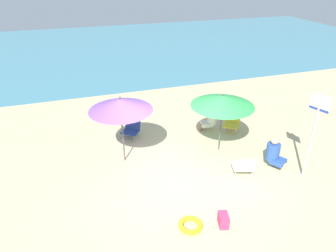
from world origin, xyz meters
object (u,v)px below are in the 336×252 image
Objects in this scene: beach_chair_c at (232,122)px; warning_sign at (315,125)px; umbrella_purple at (121,105)px; beach_chair_a at (132,127)px; beach_chair_b at (244,166)px; umbrella_green at (223,101)px; person_a at (211,118)px; swim_ring at (191,225)px; person_b at (274,153)px; beach_bag at (223,220)px.

warning_sign is at bearing 48.47° from beach_chair_c.
warning_sign is (4.25, -2.12, -0.22)m from umbrella_purple.
beach_chair_a is at bearing 118.89° from warning_sign.
beach_chair_b is (2.26, -2.97, 0.03)m from beach_chair_a.
beach_chair_a is 1.03× the size of beach_chair_c.
person_a is (0.27, 1.19, -1.14)m from umbrella_green.
swim_ring is (-2.84, -3.53, -0.24)m from beach_chair_c.
person_b is at bearing 87.96° from beach_chair_a.
umbrella_green is at bearing 17.15° from beach_chair_b.
beach_bag is at bearing -12.73° from swim_ring.
beach_chair_b is at bearing -111.46° from person_b.
beach_chair_a is 3.73m from beach_chair_b.
warning_sign is (0.51, -0.60, 1.04)m from person_b.
umbrella_purple is 3.49m from beach_chair_b.
umbrella_green is 1.94m from person_b.
warning_sign reaches higher than beach_bag.
person_b is at bearing 24.96° from swim_ring.
person_a is 4.37m from swim_ring.
person_b is 3.24m from swim_ring.
beach_chair_a is at bearing 1.64° from person_a.
umbrella_purple is 4.23m from person_b.
warning_sign reaches higher than person_a.
person_a is at bearing 93.31° from warning_sign.
beach_bag is (-1.24, -1.33, -0.21)m from beach_chair_b.
umbrella_purple is 3.39m from person_a.
warning_sign is at bearing 12.51° from swim_ring.
beach_chair_b is 1.02m from person_b.
umbrella_green is at bearing 53.40° from swim_ring.
beach_bag is at bearing 154.30° from beach_chair_b.
swim_ring is (-2.91, -1.36, -0.38)m from person_b.
beach_bag is (-2.17, -3.68, -0.16)m from beach_chair_c.
warning_sign reaches higher than beach_chair_b.
person_b reaches higher than person_a.
umbrella_purple is at bearing 116.39° from beach_bag.
umbrella_purple is 3.99m from beach_chair_c.
person_a is 0.38× the size of warning_sign.
person_a is at bearing 16.42° from umbrella_purple.
person_b is 2.86× the size of beach_bag.
umbrella_purple is 2.91× the size of beach_chair_b.
person_a is 0.97× the size of person_b.
swim_ring is at bearing 173.41° from warning_sign.
person_a is at bearing 119.86° from beach_chair_a.
person_a is at bearing 68.92° from beach_bag.
warning_sign is 7.38× the size of beach_bag.
beach_chair_a reaches higher than swim_ring.
umbrella_green reaches higher than beach_chair_c.
umbrella_green is 5.70× the size of beach_bag.
beach_chair_b is 2.27m from swim_ring.
umbrella_purple reaches higher than person_b.
beach_chair_b is at bearing -31.73° from umbrella_purple.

